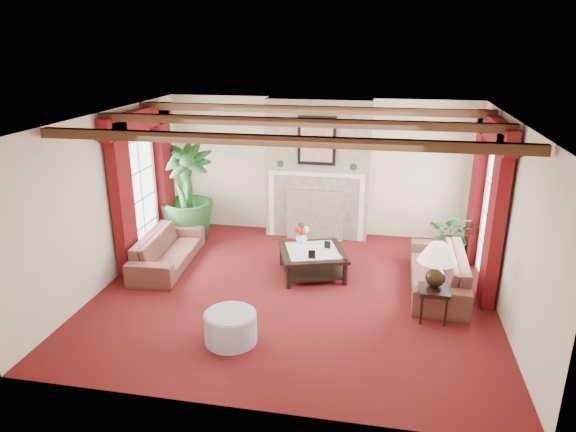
% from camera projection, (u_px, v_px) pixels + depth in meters
% --- Properties ---
extents(floor, '(6.00, 6.00, 0.00)m').
position_uv_depth(floor, '(295.00, 292.00, 8.02)').
color(floor, '#420C0B').
rests_on(floor, ground).
extents(ceiling, '(6.00, 6.00, 0.00)m').
position_uv_depth(ceiling, '(295.00, 118.00, 7.14)').
color(ceiling, white).
rests_on(ceiling, floor).
extents(back_wall, '(6.00, 0.02, 2.70)m').
position_uv_depth(back_wall, '(319.00, 167.00, 10.14)').
color(back_wall, beige).
rests_on(back_wall, ground).
extents(left_wall, '(0.02, 5.50, 2.70)m').
position_uv_depth(left_wall, '(108.00, 199.00, 8.11)').
color(left_wall, beige).
rests_on(left_wall, ground).
extents(right_wall, '(0.02, 5.50, 2.70)m').
position_uv_depth(right_wall, '(510.00, 223.00, 7.05)').
color(right_wall, beige).
rests_on(right_wall, ground).
extents(ceiling_beams, '(6.00, 3.00, 0.12)m').
position_uv_depth(ceiling_beams, '(295.00, 122.00, 7.16)').
color(ceiling_beams, '#3A2112').
rests_on(ceiling_beams, ceiling).
extents(fireplace, '(2.00, 0.52, 2.70)m').
position_uv_depth(fireplace, '(319.00, 99.00, 9.51)').
color(fireplace, tan).
rests_on(fireplace, ground).
extents(french_door_left, '(0.10, 1.10, 2.16)m').
position_uv_depth(french_door_left, '(135.00, 139.00, 8.78)').
color(french_door_left, white).
rests_on(french_door_left, ground).
extents(french_door_right, '(0.10, 1.10, 2.16)m').
position_uv_depth(french_door_right, '(500.00, 152.00, 7.73)').
color(french_door_right, white).
rests_on(french_door_right, ground).
extents(curtains_left, '(0.20, 2.40, 2.55)m').
position_uv_depth(curtains_left, '(138.00, 114.00, 8.62)').
color(curtains_left, '#4D0A0F').
rests_on(curtains_left, ground).
extents(curtains_right, '(0.20, 2.40, 2.55)m').
position_uv_depth(curtains_right, '(496.00, 124.00, 7.61)').
color(curtains_right, '#4D0A0F').
rests_on(curtains_right, ground).
extents(sofa_left, '(2.04, 0.84, 0.77)m').
position_uv_depth(sofa_left, '(167.00, 245.00, 8.85)').
color(sofa_left, black).
rests_on(sofa_left, ground).
extents(sofa_right, '(2.10, 0.69, 0.81)m').
position_uv_depth(sofa_right, '(438.00, 265.00, 8.01)').
color(sofa_right, black).
rests_on(sofa_right, ground).
extents(potted_palm, '(1.41, 2.07, 1.04)m').
position_uv_depth(potted_palm, '(188.00, 213.00, 10.02)').
color(potted_palm, black).
rests_on(potted_palm, ground).
extents(small_plant, '(1.41, 1.44, 0.72)m').
position_uv_depth(small_plant, '(453.00, 242.00, 9.04)').
color(small_plant, black).
rests_on(small_plant, ground).
extents(coffee_table, '(1.31, 1.31, 0.42)m').
position_uv_depth(coffee_table, '(312.00, 262.00, 8.56)').
color(coffee_table, black).
rests_on(coffee_table, ground).
extents(side_table, '(0.41, 0.41, 0.48)m').
position_uv_depth(side_table, '(433.00, 304.00, 7.15)').
color(side_table, black).
rests_on(side_table, ground).
extents(ottoman, '(0.68, 0.68, 0.40)m').
position_uv_depth(ottoman, '(231.00, 327.00, 6.65)').
color(ottoman, '#9796AA').
rests_on(ottoman, ground).
extents(table_lamp, '(0.54, 0.54, 0.68)m').
position_uv_depth(table_lamp, '(437.00, 266.00, 6.96)').
color(table_lamp, black).
rests_on(table_lamp, side_table).
extents(flower_vase, '(0.23, 0.24, 0.20)m').
position_uv_depth(flower_vase, '(302.00, 237.00, 8.79)').
color(flower_vase, silver).
rests_on(flower_vase, coffee_table).
extents(book, '(0.25, 0.23, 0.32)m').
position_uv_depth(book, '(326.00, 248.00, 8.20)').
color(book, black).
rests_on(book, coffee_table).
extents(photo_frame_a, '(0.11, 0.03, 0.15)m').
position_uv_depth(photo_frame_a, '(312.00, 255.00, 8.14)').
color(photo_frame_a, black).
rests_on(photo_frame_a, coffee_table).
extents(photo_frame_b, '(0.11, 0.04, 0.14)m').
position_uv_depth(photo_frame_b, '(327.00, 245.00, 8.55)').
color(photo_frame_b, black).
rests_on(photo_frame_b, coffee_table).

